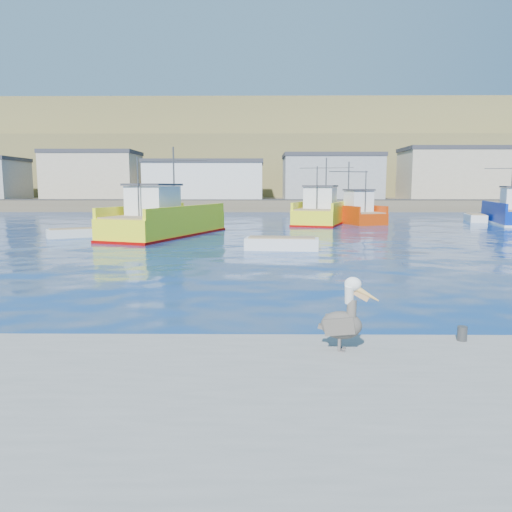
{
  "coord_description": "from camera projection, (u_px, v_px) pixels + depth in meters",
  "views": [
    {
      "loc": [
        -1.13,
        -13.34,
        3.65
      ],
      "look_at": [
        -1.3,
        2.68,
        1.4
      ],
      "focal_mm": 35.0,
      "sensor_mm": 36.0,
      "label": 1
    }
  ],
  "objects": [
    {
      "name": "skiff_mid",
      "position": [
        282.0,
        245.0,
        28.76
      ],
      "size": [
        4.33,
        1.89,
        0.91
      ],
      "color": "silver",
      "rests_on": "ground"
    },
    {
      "name": "skiff_far",
      "position": [
        475.0,
        218.0,
        51.84
      ],
      "size": [
        2.58,
        4.8,
        0.99
      ],
      "color": "silver",
      "rests_on": "ground"
    },
    {
      "name": "boat_orange",
      "position": [
        353.0,
        213.0,
        49.7
      ],
      "size": [
        5.67,
        8.88,
        6.08
      ],
      "color": "#BF3206",
      "rests_on": "ground"
    },
    {
      "name": "trawler_yellow_a",
      "position": [
        165.0,
        221.0,
        36.54
      ],
      "size": [
        7.93,
        12.8,
        6.62
      ],
      "color": "yellow",
      "rests_on": "ground"
    },
    {
      "name": "trawler_yellow_b",
      "position": [
        323.0,
        213.0,
        49.08
      ],
      "size": [
        7.25,
        12.05,
        6.53
      ],
      "color": "yellow",
      "rests_on": "ground"
    },
    {
      "name": "dock_bollards",
      "position": [
        345.0,
        333.0,
        10.24
      ],
      "size": [
        36.2,
        0.2,
        0.3
      ],
      "color": "#4C4C4C",
      "rests_on": "dock"
    },
    {
      "name": "skiff_left",
      "position": [
        74.0,
        234.0,
        35.79
      ],
      "size": [
        3.87,
        2.88,
        0.8
      ],
      "color": "silver",
      "rests_on": "ground"
    },
    {
      "name": "pelican",
      "position": [
        344.0,
        319.0,
        9.57
      ],
      "size": [
        1.17,
        0.64,
        1.44
      ],
      "color": "#595451",
      "rests_on": "dock"
    },
    {
      "name": "ground",
      "position": [
        302.0,
        320.0,
        13.71
      ],
      "size": [
        260.0,
        260.0,
        0.0
      ],
      "primitive_type": "plane",
      "color": "#07135A",
      "rests_on": "ground"
    },
    {
      "name": "far_shore",
      "position": [
        266.0,
        164.0,
        120.59
      ],
      "size": [
        200.0,
        81.0,
        24.0
      ],
      "color": "brown",
      "rests_on": "ground"
    }
  ]
}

